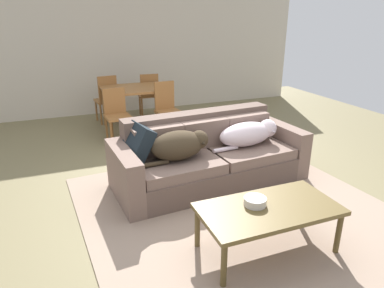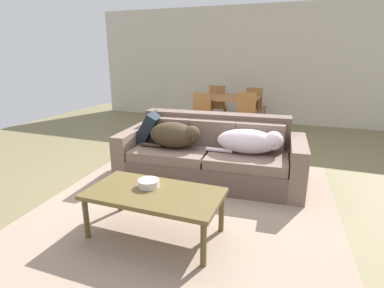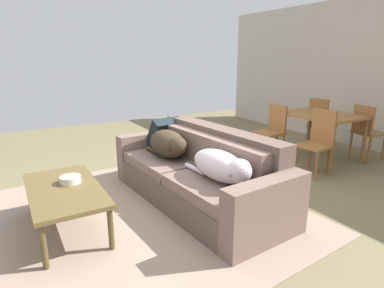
% 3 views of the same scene
% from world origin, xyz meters
% --- Properties ---
extents(ground_plane, '(10.00, 10.00, 0.00)m').
position_xyz_m(ground_plane, '(0.00, 0.00, 0.00)').
color(ground_plane, olive).
extents(back_partition, '(8.00, 0.12, 2.70)m').
position_xyz_m(back_partition, '(0.00, 4.00, 1.35)').
color(back_partition, beige).
rests_on(back_partition, ground).
extents(area_rug, '(3.42, 3.55, 0.01)m').
position_xyz_m(area_rug, '(0.21, -0.74, 0.01)').
color(area_rug, gray).
rests_on(area_rug, ground).
extents(couch, '(2.44, 1.12, 0.85)m').
position_xyz_m(couch, '(0.21, 0.13, 0.33)').
color(couch, brown).
rests_on(couch, ground).
extents(dog_on_left_cushion, '(0.79, 0.41, 0.34)m').
position_xyz_m(dog_on_left_cushion, '(-0.23, -0.05, 0.61)').
color(dog_on_left_cushion, '#3B2F1F').
rests_on(dog_on_left_cushion, couch).
extents(dog_on_right_cushion, '(0.93, 0.39, 0.31)m').
position_xyz_m(dog_on_right_cushion, '(0.74, 0.06, 0.60)').
color(dog_on_right_cushion, silver).
rests_on(dog_on_right_cushion, couch).
extents(throw_pillow_by_left_arm, '(0.41, 0.48, 0.45)m').
position_xyz_m(throw_pillow_by_left_arm, '(-0.69, 0.11, 0.64)').
color(throw_pillow_by_left_arm, black).
rests_on(throw_pillow_by_left_arm, couch).
extents(coffee_table, '(1.22, 0.64, 0.44)m').
position_xyz_m(coffee_table, '(0.13, -1.34, 0.40)').
color(coffee_table, brown).
rests_on(coffee_table, ground).
extents(bowl_on_coffee_table, '(0.20, 0.20, 0.07)m').
position_xyz_m(bowl_on_coffee_table, '(0.03, -1.27, 0.48)').
color(bowl_on_coffee_table, silver).
rests_on(bowl_on_coffee_table, coffee_table).
extents(dining_table, '(1.15, 0.92, 0.77)m').
position_xyz_m(dining_table, '(-0.14, 2.63, 0.69)').
color(dining_table, '#956030').
rests_on(dining_table, ground).
extents(dining_chair_near_left, '(0.43, 0.43, 0.89)m').
position_xyz_m(dining_chair_near_left, '(-0.59, 2.03, 0.50)').
color(dining_chair_near_left, '#956030').
rests_on(dining_chair_near_left, ground).
extents(dining_chair_near_right, '(0.44, 0.44, 0.93)m').
position_xyz_m(dining_chair_near_right, '(0.28, 2.07, 0.51)').
color(dining_chair_near_right, '#956030').
rests_on(dining_chair_near_right, ground).
extents(dining_chair_far_left, '(0.45, 0.45, 0.93)m').
position_xyz_m(dining_chair_far_left, '(-0.58, 3.20, 0.50)').
color(dining_chair_far_left, '#956030').
rests_on(dining_chair_far_left, ground).
extents(dining_chair_far_right, '(0.44, 0.44, 0.91)m').
position_xyz_m(dining_chair_far_right, '(0.27, 3.24, 0.51)').
color(dining_chair_far_right, '#956030').
rests_on(dining_chair_far_right, ground).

